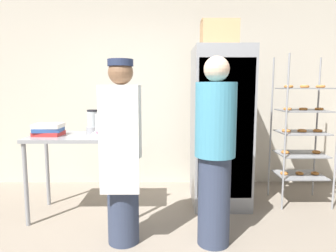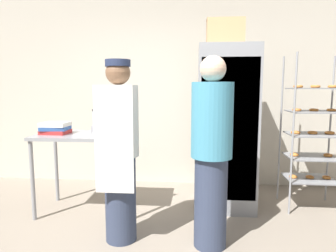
% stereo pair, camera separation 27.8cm
% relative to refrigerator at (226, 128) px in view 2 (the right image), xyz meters
% --- Properties ---
extents(back_wall, '(6.40, 0.12, 2.85)m').
position_rel_refrigerator_xyz_m(back_wall, '(-0.63, 0.85, 0.48)').
color(back_wall, beige).
rests_on(back_wall, ground_plane).
extents(refrigerator, '(0.66, 0.78, 1.89)m').
position_rel_refrigerator_xyz_m(refrigerator, '(0.00, 0.00, 0.00)').
color(refrigerator, gray).
rests_on(refrigerator, ground_plane).
extents(baking_rack, '(0.61, 0.50, 1.80)m').
position_rel_refrigerator_xyz_m(baking_rack, '(1.00, -0.00, -0.05)').
color(baking_rack, '#93969B').
rests_on(baking_rack, ground_plane).
extents(prep_counter, '(1.06, 0.64, 0.90)m').
position_rel_refrigerator_xyz_m(prep_counter, '(-1.60, -0.35, -0.16)').
color(prep_counter, gray).
rests_on(prep_counter, ground_plane).
extents(donut_box, '(0.30, 0.20, 0.24)m').
position_rel_refrigerator_xyz_m(donut_box, '(-1.27, -0.50, 0.01)').
color(donut_box, white).
rests_on(donut_box, prep_counter).
extents(blender_pitcher, '(0.14, 0.14, 0.27)m').
position_rel_refrigerator_xyz_m(blender_pitcher, '(-1.47, -0.27, 0.08)').
color(blender_pitcher, '#99999E').
rests_on(blender_pitcher, prep_counter).
extents(binder_stack, '(0.30, 0.26, 0.13)m').
position_rel_refrigerator_xyz_m(binder_stack, '(-1.93, -0.37, 0.02)').
color(binder_stack, '#B72D2D').
rests_on(binder_stack, prep_counter).
extents(cardboard_storage_box, '(0.42, 0.33, 0.31)m').
position_rel_refrigerator_xyz_m(cardboard_storage_box, '(-0.04, 0.00, 1.10)').
color(cardboard_storage_box, tan).
rests_on(cardboard_storage_box, refrigerator).
extents(person_baker, '(0.35, 0.37, 1.66)m').
position_rel_refrigerator_xyz_m(person_baker, '(-1.05, -0.96, -0.08)').
color(person_baker, '#333D56').
rests_on(person_baker, ground_plane).
extents(person_customer, '(0.36, 0.36, 1.69)m').
position_rel_refrigerator_xyz_m(person_customer, '(-0.22, -1.00, -0.08)').
color(person_customer, '#333D56').
rests_on(person_customer, ground_plane).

